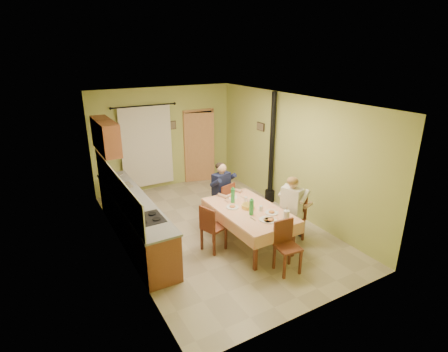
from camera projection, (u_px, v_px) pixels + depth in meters
floor at (216, 228)px, 7.74m from camera, size 4.00×6.00×0.01m
room_shell at (216, 149)px, 7.12m from camera, size 4.04×6.04×2.82m
kitchen_run at (133, 219)px, 7.10m from camera, size 0.64×3.64×1.56m
upper_cabinets at (105, 136)px, 7.61m from camera, size 0.35×1.40×0.70m
curtain at (147, 146)px, 9.42m from camera, size 1.70×0.07×2.22m
doorway at (200, 146)px, 10.25m from camera, size 0.96×0.27×2.15m
dining_table at (249, 226)px, 7.02m from camera, size 1.20×1.95×0.76m
tableware at (254, 208)px, 6.78m from camera, size 0.77×1.65×0.33m
chair_far at (223, 211)px, 7.89m from camera, size 0.51×0.51×0.97m
chair_near at (287, 257)px, 6.15m from camera, size 0.42×0.42×0.94m
chair_right at (291, 228)px, 7.14m from camera, size 0.56×0.56×1.01m
chair_left at (213, 236)px, 6.82m from camera, size 0.50×0.50×0.95m
man_far at (222, 186)px, 7.70m from camera, size 0.64×0.57×1.39m
man_right at (292, 202)px, 6.93m from camera, size 0.58×0.65×1.39m
stove_flue at (271, 164)px, 8.77m from camera, size 0.24×0.24×2.80m
picture_back at (173, 125)px, 9.68m from camera, size 0.19×0.03×0.23m
picture_right at (261, 127)px, 9.01m from camera, size 0.03×0.31×0.21m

